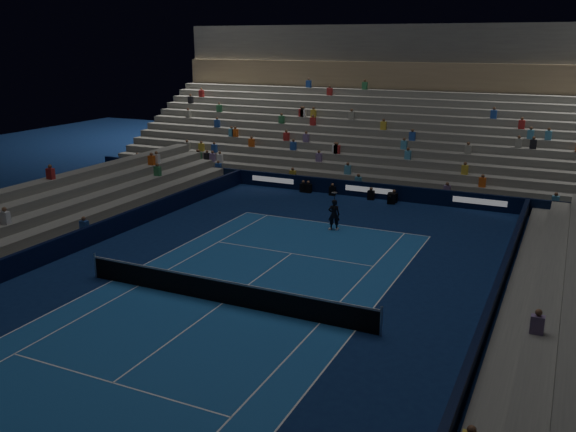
# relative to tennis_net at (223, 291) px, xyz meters

# --- Properties ---
(ground) EXTENTS (90.00, 90.00, 0.00)m
(ground) POSITION_rel_tennis_net_xyz_m (0.00, 0.00, -0.50)
(ground) COLOR #0C1E4A
(ground) RESTS_ON ground
(court_surface) EXTENTS (10.97, 23.77, 0.01)m
(court_surface) POSITION_rel_tennis_net_xyz_m (0.00, 0.00, -0.50)
(court_surface) COLOR #1B5297
(court_surface) RESTS_ON ground
(sponsor_barrier_far) EXTENTS (44.00, 0.25, 1.00)m
(sponsor_barrier_far) POSITION_rel_tennis_net_xyz_m (0.00, 18.50, -0.00)
(sponsor_barrier_far) COLOR black
(sponsor_barrier_far) RESTS_ON ground
(sponsor_barrier_east) EXTENTS (0.25, 37.00, 1.00)m
(sponsor_barrier_east) POSITION_rel_tennis_net_xyz_m (9.70, 0.00, -0.00)
(sponsor_barrier_east) COLOR black
(sponsor_barrier_east) RESTS_ON ground
(sponsor_barrier_west) EXTENTS (0.25, 37.00, 1.00)m
(sponsor_barrier_west) POSITION_rel_tennis_net_xyz_m (-9.70, 0.00, -0.00)
(sponsor_barrier_west) COLOR black
(sponsor_barrier_west) RESTS_ON ground
(grandstand_main) EXTENTS (44.00, 15.20, 11.20)m
(grandstand_main) POSITION_rel_tennis_net_xyz_m (0.00, 27.90, 2.87)
(grandstand_main) COLOR slate
(grandstand_main) RESTS_ON ground
(tennis_net) EXTENTS (12.90, 0.10, 1.10)m
(tennis_net) POSITION_rel_tennis_net_xyz_m (0.00, 0.00, 0.00)
(tennis_net) COLOR #B2B2B7
(tennis_net) RESTS_ON ground
(tennis_player) EXTENTS (0.73, 0.59, 1.71)m
(tennis_player) POSITION_rel_tennis_net_xyz_m (0.46, 10.87, 0.35)
(tennis_player) COLOR black
(tennis_player) RESTS_ON ground
(broadcast_camera) EXTENTS (0.59, 1.00, 0.66)m
(broadcast_camera) POSITION_rel_tennis_net_xyz_m (1.74, 17.67, -0.17)
(broadcast_camera) COLOR black
(broadcast_camera) RESTS_ON ground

